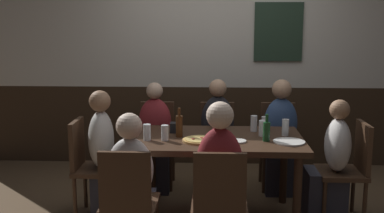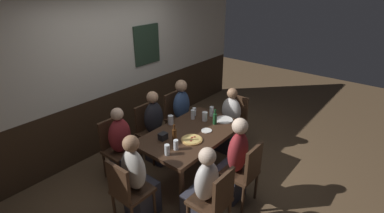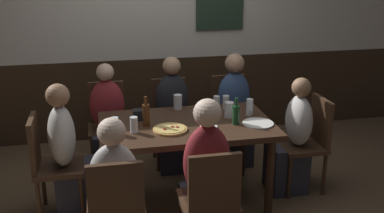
# 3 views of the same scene
# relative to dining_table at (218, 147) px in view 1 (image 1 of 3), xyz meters

# --- Properties ---
(wall_back) EXTENTS (6.40, 0.13, 2.60)m
(wall_back) POSITION_rel_dining_table_xyz_m (0.00, 1.65, 0.65)
(wall_back) COLOR #332316
(wall_back) RESTS_ON ground_plane
(dining_table) EXTENTS (1.47, 0.90, 0.74)m
(dining_table) POSITION_rel_dining_table_xyz_m (0.00, 0.00, 0.00)
(dining_table) COLOR #382316
(dining_table) RESTS_ON ground_plane
(chair_head_east) EXTENTS (0.40, 0.40, 0.88)m
(chair_head_east) POSITION_rel_dining_table_xyz_m (1.15, 0.00, -0.16)
(chair_head_east) COLOR #422B1C
(chair_head_east) RESTS_ON ground_plane
(chair_mid_far) EXTENTS (0.40, 0.40, 0.88)m
(chair_mid_far) POSITION_rel_dining_table_xyz_m (0.00, 0.86, -0.16)
(chair_mid_far) COLOR #422B1C
(chair_mid_far) RESTS_ON ground_plane
(chair_mid_near) EXTENTS (0.40, 0.40, 0.88)m
(chair_mid_near) POSITION_rel_dining_table_xyz_m (0.00, -0.86, -0.16)
(chair_mid_near) COLOR #422B1C
(chair_mid_near) RESTS_ON ground_plane
(chair_head_west) EXTENTS (0.40, 0.40, 0.88)m
(chair_head_west) POSITION_rel_dining_table_xyz_m (-1.15, 0.00, -0.16)
(chair_head_west) COLOR #422B1C
(chair_head_west) RESTS_ON ground_plane
(chair_right_far) EXTENTS (0.40, 0.40, 0.88)m
(chair_right_far) POSITION_rel_dining_table_xyz_m (0.65, 0.86, -0.16)
(chair_right_far) COLOR #422B1C
(chair_right_far) RESTS_ON ground_plane
(chair_left_far) EXTENTS (0.40, 0.40, 0.88)m
(chair_left_far) POSITION_rel_dining_table_xyz_m (-0.65, 0.86, -0.16)
(chair_left_far) COLOR #422B1C
(chair_left_far) RESTS_ON ground_plane
(chair_left_near) EXTENTS (0.40, 0.40, 0.88)m
(chair_left_near) POSITION_rel_dining_table_xyz_m (-0.65, -0.86, -0.16)
(chair_left_near) COLOR #422B1C
(chair_left_near) RESTS_ON ground_plane
(person_head_east) EXTENTS (0.37, 0.34, 1.08)m
(person_head_east) POSITION_rel_dining_table_xyz_m (0.99, 0.00, -0.20)
(person_head_east) COLOR #2D2D38
(person_head_east) RESTS_ON ground_plane
(person_mid_far) EXTENTS (0.34, 0.37, 1.16)m
(person_mid_far) POSITION_rel_dining_table_xyz_m (-0.00, 0.70, -0.17)
(person_mid_far) COLOR #2D2D38
(person_mid_far) RESTS_ON ground_plane
(person_mid_near) EXTENTS (0.34, 0.37, 1.19)m
(person_mid_near) POSITION_rel_dining_table_xyz_m (0.00, -0.70, -0.15)
(person_mid_near) COLOR #2D2D38
(person_mid_near) RESTS_ON ground_plane
(person_head_west) EXTENTS (0.37, 0.34, 1.15)m
(person_head_west) POSITION_rel_dining_table_xyz_m (-0.99, 0.00, -0.17)
(person_head_west) COLOR #2D2D38
(person_head_west) RESTS_ON ground_plane
(person_right_far) EXTENTS (0.34, 0.37, 1.16)m
(person_right_far) POSITION_rel_dining_table_xyz_m (0.65, 0.70, -0.16)
(person_right_far) COLOR #2D2D38
(person_right_far) RESTS_ON ground_plane
(person_left_far) EXTENTS (0.34, 0.37, 1.12)m
(person_left_far) POSITION_rel_dining_table_xyz_m (-0.65, 0.70, -0.19)
(person_left_far) COLOR #2D2D38
(person_left_far) RESTS_ON ground_plane
(person_left_near) EXTENTS (0.34, 0.37, 1.10)m
(person_left_near) POSITION_rel_dining_table_xyz_m (-0.65, -0.70, -0.19)
(person_left_near) COLOR #2D2D38
(person_left_near) RESTS_ON ground_plane
(pizza) EXTENTS (0.28, 0.28, 0.03)m
(pizza) POSITION_rel_dining_table_xyz_m (-0.16, -0.14, 0.10)
(pizza) COLOR tan
(pizza) RESTS_ON dining_table
(beer_glass_tall) EXTENTS (0.06, 0.06, 0.15)m
(beer_glass_tall) POSITION_rel_dining_table_xyz_m (0.33, 0.24, 0.15)
(beer_glass_tall) COLOR silver
(beer_glass_tall) RESTS_ON dining_table
(highball_clear) EXTENTS (0.06, 0.06, 0.14)m
(highball_clear) POSITION_rel_dining_table_xyz_m (-0.61, -0.12, 0.15)
(highball_clear) COLOR silver
(highball_clear) RESTS_ON dining_table
(tumbler_water) EXTENTS (0.08, 0.08, 0.14)m
(tumbler_water) POSITION_rel_dining_table_xyz_m (-0.01, 0.38, 0.15)
(tumbler_water) COLOR silver
(tumbler_water) RESTS_ON dining_table
(pint_glass_stout) EXTENTS (0.06, 0.06, 0.13)m
(pint_glass_stout) POSITION_rel_dining_table_xyz_m (0.44, 0.30, 0.14)
(pint_glass_stout) COLOR silver
(pint_glass_stout) RESTS_ON dining_table
(beer_glass_half) EXTENTS (0.06, 0.06, 0.13)m
(beer_glass_half) POSITION_rel_dining_table_xyz_m (-0.46, -0.13, 0.15)
(beer_glass_half) COLOR silver
(beer_glass_half) RESTS_ON dining_table
(pint_glass_pale) EXTENTS (0.08, 0.08, 0.14)m
(pint_glass_pale) POSITION_rel_dining_table_xyz_m (0.40, 0.07, 0.15)
(pint_glass_pale) COLOR silver
(pint_glass_pale) RESTS_ON dining_table
(pint_glass_amber) EXTENTS (0.06, 0.06, 0.15)m
(pint_glass_amber) POSITION_rel_dining_table_xyz_m (0.59, 0.09, 0.15)
(pint_glass_amber) COLOR silver
(pint_glass_amber) RESTS_ON dining_table
(beer_bottle_green) EXTENTS (0.06, 0.06, 0.23)m
(beer_bottle_green) POSITION_rel_dining_table_xyz_m (0.41, -0.11, 0.18)
(beer_bottle_green) COLOR #194723
(beer_bottle_green) RESTS_ON dining_table
(beer_bottle_brown) EXTENTS (0.06, 0.06, 0.26)m
(beer_bottle_brown) POSITION_rel_dining_table_xyz_m (-0.34, 0.00, 0.19)
(beer_bottle_brown) COLOR #42230F
(beer_bottle_brown) RESTS_ON dining_table
(plate_white_large) EXTENTS (0.27, 0.27, 0.01)m
(plate_white_large) POSITION_rel_dining_table_xyz_m (0.59, -0.15, 0.09)
(plate_white_large) COLOR white
(plate_white_large) RESTS_ON dining_table
(plate_white_small) EXTENTS (0.15, 0.15, 0.01)m
(plate_white_small) POSITION_rel_dining_table_xyz_m (0.16, -0.14, 0.09)
(plate_white_small) COLOR white
(plate_white_small) RESTS_ON dining_table
(condiment_caddy) EXTENTS (0.11, 0.09, 0.09)m
(condiment_caddy) POSITION_rel_dining_table_xyz_m (-0.38, 0.17, 0.13)
(condiment_caddy) COLOR black
(condiment_caddy) RESTS_ON dining_table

